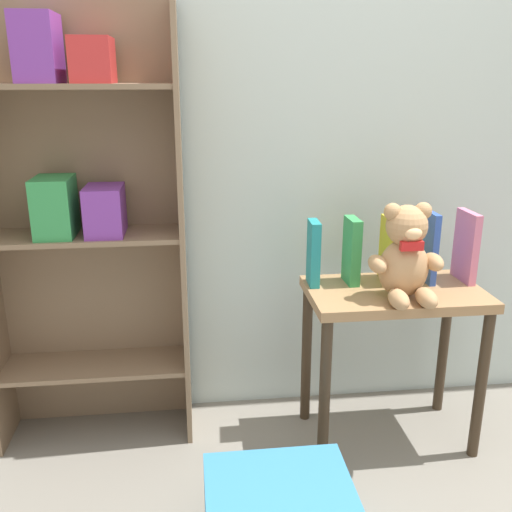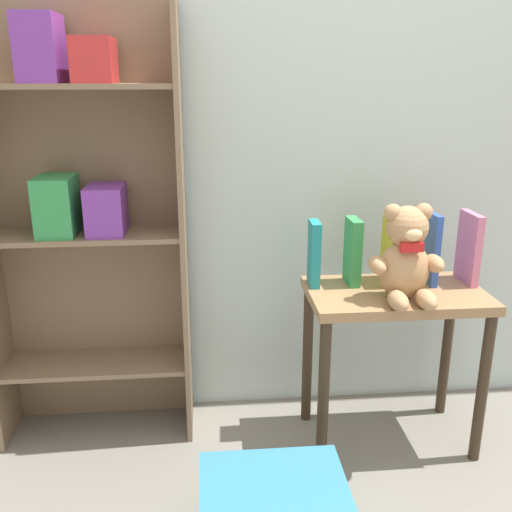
{
  "view_description": "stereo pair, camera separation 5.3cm",
  "coord_description": "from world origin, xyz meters",
  "px_view_note": "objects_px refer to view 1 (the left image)",
  "views": [
    {
      "loc": [
        -0.49,
        -0.9,
        1.36
      ],
      "look_at": [
        -0.26,
        1.02,
        0.75
      ],
      "focal_mm": 40.0,
      "sensor_mm": 36.0,
      "label": 1
    },
    {
      "loc": [
        -0.44,
        -0.91,
        1.36
      ],
      "look_at": [
        -0.26,
        1.02,
        0.75
      ],
      "focal_mm": 40.0,
      "sensor_mm": 36.0,
      "label": 2
    }
  ],
  "objects_px": {
    "display_table": "(393,317)",
    "book_standing_teal": "(314,253)",
    "book_standing_yellow": "(389,250)",
    "book_standing_blue": "(428,247)",
    "bookshelf_side": "(82,207)",
    "book_standing_pink": "(466,246)",
    "book_standing_green": "(352,251)",
    "teddy_bear": "(406,256)"
  },
  "relations": [
    {
      "from": "book_standing_teal",
      "to": "book_standing_pink",
      "type": "xyz_separation_m",
      "value": [
        0.58,
        -0.02,
        0.01
      ]
    },
    {
      "from": "bookshelf_side",
      "to": "book_standing_yellow",
      "type": "distance_m",
      "value": 1.14
    },
    {
      "from": "display_table",
      "to": "book_standing_blue",
      "type": "height_order",
      "value": "book_standing_blue"
    },
    {
      "from": "book_standing_yellow",
      "to": "teddy_bear",
      "type": "bearing_deg",
      "value": -91.04
    },
    {
      "from": "teddy_bear",
      "to": "book_standing_green",
      "type": "xyz_separation_m",
      "value": [
        -0.14,
        0.17,
        -0.03
      ]
    },
    {
      "from": "display_table",
      "to": "book_standing_pink",
      "type": "relative_size",
      "value": 2.4
    },
    {
      "from": "book_standing_yellow",
      "to": "book_standing_pink",
      "type": "height_order",
      "value": "book_standing_pink"
    },
    {
      "from": "bookshelf_side",
      "to": "book_standing_teal",
      "type": "bearing_deg",
      "value": -7.86
    },
    {
      "from": "book_standing_yellow",
      "to": "bookshelf_side",
      "type": "bearing_deg",
      "value": 175.02
    },
    {
      "from": "teddy_bear",
      "to": "book_standing_yellow",
      "type": "height_order",
      "value": "teddy_bear"
    },
    {
      "from": "book_standing_yellow",
      "to": "book_standing_pink",
      "type": "xyz_separation_m",
      "value": [
        0.29,
        -0.02,
        0.01
      ]
    },
    {
      "from": "bookshelf_side",
      "to": "book_standing_green",
      "type": "xyz_separation_m",
      "value": [
        0.98,
        -0.11,
        -0.17
      ]
    },
    {
      "from": "teddy_bear",
      "to": "book_standing_teal",
      "type": "distance_m",
      "value": 0.33
    },
    {
      "from": "book_standing_pink",
      "to": "bookshelf_side",
      "type": "bearing_deg",
      "value": 173.28
    },
    {
      "from": "book_standing_blue",
      "to": "bookshelf_side",
      "type": "bearing_deg",
      "value": 173.79
    },
    {
      "from": "book_standing_yellow",
      "to": "book_standing_pink",
      "type": "distance_m",
      "value": 0.29
    },
    {
      "from": "bookshelf_side",
      "to": "book_standing_green",
      "type": "height_order",
      "value": "bookshelf_side"
    },
    {
      "from": "display_table",
      "to": "book_standing_teal",
      "type": "bearing_deg",
      "value": 163.16
    },
    {
      "from": "display_table",
      "to": "book_standing_blue",
      "type": "xyz_separation_m",
      "value": [
        0.14,
        0.08,
        0.25
      ]
    },
    {
      "from": "book_standing_green",
      "to": "teddy_bear",
      "type": "bearing_deg",
      "value": -52.53
    },
    {
      "from": "book_standing_yellow",
      "to": "book_standing_pink",
      "type": "relative_size",
      "value": 0.92
    },
    {
      "from": "book_standing_yellow",
      "to": "book_standing_blue",
      "type": "bearing_deg",
      "value": -5.45
    },
    {
      "from": "display_table",
      "to": "book_standing_yellow",
      "type": "distance_m",
      "value": 0.25
    },
    {
      "from": "bookshelf_side",
      "to": "book_standing_blue",
      "type": "distance_m",
      "value": 1.28
    },
    {
      "from": "book_standing_teal",
      "to": "book_standing_yellow",
      "type": "relative_size",
      "value": 0.99
    },
    {
      "from": "teddy_bear",
      "to": "book_standing_green",
      "type": "bearing_deg",
      "value": 128.94
    },
    {
      "from": "book_standing_pink",
      "to": "display_table",
      "type": "bearing_deg",
      "value": -168.21
    },
    {
      "from": "book_standing_blue",
      "to": "book_standing_pink",
      "type": "relative_size",
      "value": 1.01
    },
    {
      "from": "teddy_bear",
      "to": "bookshelf_side",
      "type": "bearing_deg",
      "value": 165.65
    },
    {
      "from": "book_standing_teal",
      "to": "book_standing_yellow",
      "type": "distance_m",
      "value": 0.29
    },
    {
      "from": "bookshelf_side",
      "to": "book_standing_yellow",
      "type": "relative_size",
      "value": 6.65
    },
    {
      "from": "teddy_bear",
      "to": "book_standing_pink",
      "type": "height_order",
      "value": "teddy_bear"
    },
    {
      "from": "book_standing_yellow",
      "to": "book_standing_blue",
      "type": "distance_m",
      "value": 0.15
    },
    {
      "from": "bookshelf_side",
      "to": "display_table",
      "type": "xyz_separation_m",
      "value": [
        1.12,
        -0.2,
        -0.4
      ]
    },
    {
      "from": "book_standing_pink",
      "to": "teddy_bear",
      "type": "bearing_deg",
      "value": -154.21
    },
    {
      "from": "bookshelf_side",
      "to": "display_table",
      "type": "bearing_deg",
      "value": -10.23
    },
    {
      "from": "book_standing_teal",
      "to": "bookshelf_side",
      "type": "bearing_deg",
      "value": 174.54
    },
    {
      "from": "teddy_bear",
      "to": "book_standing_green",
      "type": "height_order",
      "value": "teddy_bear"
    },
    {
      "from": "display_table",
      "to": "book_standing_teal",
      "type": "distance_m",
      "value": 0.38
    },
    {
      "from": "book_standing_teal",
      "to": "book_standing_green",
      "type": "height_order",
      "value": "book_standing_green"
    },
    {
      "from": "display_table",
      "to": "book_standing_teal",
      "type": "height_order",
      "value": "book_standing_teal"
    },
    {
      "from": "teddy_bear",
      "to": "book_standing_pink",
      "type": "relative_size",
      "value": 1.27
    }
  ]
}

